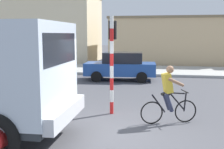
% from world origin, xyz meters
% --- Properties ---
extents(ground_plane, '(120.00, 120.00, 0.00)m').
position_xyz_m(ground_plane, '(0.00, 0.00, 0.00)').
color(ground_plane, '#4C4C51').
extents(sidewalk_far, '(80.00, 5.00, 0.16)m').
position_xyz_m(sidewalk_far, '(0.00, 12.81, 0.08)').
color(sidewalk_far, '#ADADA8').
rests_on(sidewalk_far, ground).
extents(cyclist, '(1.64, 0.71, 1.72)m').
position_xyz_m(cyclist, '(1.50, 1.00, 0.86)').
color(cyclist, black).
rests_on(cyclist, ground).
extents(traffic_light_pole, '(0.24, 0.43, 3.20)m').
position_xyz_m(traffic_light_pole, '(-0.33, 1.79, 2.07)').
color(traffic_light_pole, red).
rests_on(traffic_light_pole, ground).
extents(car_red_near, '(4.11, 2.09, 1.60)m').
position_xyz_m(car_red_near, '(-1.08, 8.66, 0.82)').
color(car_red_near, '#234C9E').
rests_on(car_red_near, ground).
extents(building_corner_left, '(9.36, 6.01, 6.37)m').
position_xyz_m(building_corner_left, '(-9.82, 19.50, 3.19)').
color(building_corner_left, beige).
rests_on(building_corner_left, ground).
extents(building_mid_block, '(10.04, 6.48, 4.09)m').
position_xyz_m(building_mid_block, '(1.71, 18.79, 2.05)').
color(building_mid_block, '#D1B284').
rests_on(building_mid_block, ground).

